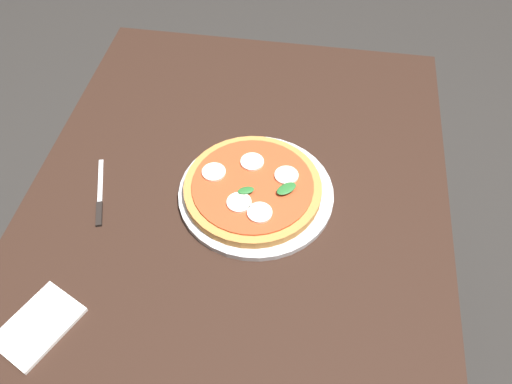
% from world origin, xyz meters
% --- Properties ---
extents(ground_plane, '(6.00, 6.00, 0.00)m').
position_xyz_m(ground_plane, '(0.00, 0.00, 0.00)').
color(ground_plane, '#2D2B28').
extents(dining_table, '(1.19, 0.82, 0.75)m').
position_xyz_m(dining_table, '(0.00, 0.00, 0.63)').
color(dining_table, black).
rests_on(dining_table, ground_plane).
extents(serving_tray, '(0.30, 0.30, 0.01)m').
position_xyz_m(serving_tray, '(0.09, -0.04, 0.76)').
color(serving_tray, silver).
rests_on(serving_tray, dining_table).
extents(pizza, '(0.27, 0.27, 0.03)m').
position_xyz_m(pizza, '(0.09, -0.03, 0.78)').
color(pizza, '#C6843F').
rests_on(pizza, serving_tray).
extents(napkin, '(0.16, 0.14, 0.01)m').
position_xyz_m(napkin, '(-0.24, 0.27, 0.76)').
color(napkin, white).
rests_on(napkin, dining_table).
extents(knife, '(0.16, 0.06, 0.01)m').
position_xyz_m(knife, '(0.03, 0.26, 0.75)').
color(knife, black).
rests_on(knife, dining_table).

